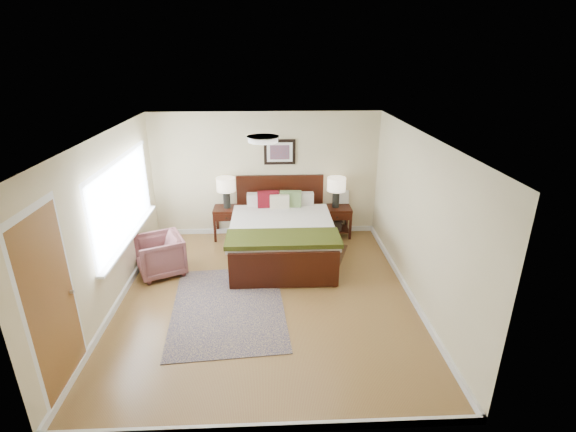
% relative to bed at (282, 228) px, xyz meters
% --- Properties ---
extents(floor, '(5.00, 5.00, 0.00)m').
position_rel_bed_xyz_m(floor, '(-0.28, -1.38, -0.57)').
color(floor, brown).
rests_on(floor, ground).
extents(back_wall, '(4.50, 0.04, 2.50)m').
position_rel_bed_xyz_m(back_wall, '(-0.28, 1.12, 0.68)').
color(back_wall, beige).
rests_on(back_wall, ground).
extents(front_wall, '(4.50, 0.04, 2.50)m').
position_rel_bed_xyz_m(front_wall, '(-0.28, -3.88, 0.68)').
color(front_wall, beige).
rests_on(front_wall, ground).
extents(left_wall, '(0.04, 5.00, 2.50)m').
position_rel_bed_xyz_m(left_wall, '(-2.53, -1.38, 0.68)').
color(left_wall, beige).
rests_on(left_wall, ground).
extents(right_wall, '(0.04, 5.00, 2.50)m').
position_rel_bed_xyz_m(right_wall, '(1.97, -1.38, 0.68)').
color(right_wall, beige).
rests_on(right_wall, ground).
extents(ceiling, '(4.50, 5.00, 0.02)m').
position_rel_bed_xyz_m(ceiling, '(-0.28, -1.38, 1.93)').
color(ceiling, white).
rests_on(ceiling, back_wall).
extents(window, '(0.11, 2.72, 1.32)m').
position_rel_bed_xyz_m(window, '(-2.48, -0.68, 0.81)').
color(window, silver).
rests_on(window, left_wall).
extents(door, '(0.06, 1.00, 2.18)m').
position_rel_bed_xyz_m(door, '(-2.51, -3.12, 0.51)').
color(door, silver).
rests_on(door, ground).
extents(ceil_fixture, '(0.44, 0.44, 0.08)m').
position_rel_bed_xyz_m(ceil_fixture, '(-0.28, -1.38, 1.90)').
color(ceil_fixture, white).
rests_on(ceil_fixture, ceiling).
extents(bed, '(1.87, 2.28, 1.23)m').
position_rel_bed_xyz_m(bed, '(0.00, 0.00, 0.00)').
color(bed, black).
rests_on(bed, ground).
extents(wall_art, '(0.62, 0.05, 0.50)m').
position_rel_bed_xyz_m(wall_art, '(0.00, 1.09, 1.15)').
color(wall_art, black).
rests_on(wall_art, back_wall).
extents(nightstand_left, '(0.54, 0.49, 0.65)m').
position_rel_bed_xyz_m(nightstand_left, '(-1.06, 0.87, -0.04)').
color(nightstand_left, black).
rests_on(nightstand_left, ground).
extents(nightstand_right, '(0.63, 0.47, 0.62)m').
position_rel_bed_xyz_m(nightstand_right, '(1.12, 0.88, -0.19)').
color(nightstand_right, black).
rests_on(nightstand_right, ground).
extents(lamp_left, '(0.37, 0.37, 0.61)m').
position_rel_bed_xyz_m(lamp_left, '(-1.06, 0.89, 0.52)').
color(lamp_left, black).
rests_on(lamp_left, nightstand_left).
extents(lamp_right, '(0.37, 0.37, 0.61)m').
position_rel_bed_xyz_m(lamp_right, '(1.12, 0.89, 0.49)').
color(lamp_right, black).
rests_on(lamp_right, nightstand_right).
extents(armchair, '(0.99, 0.97, 0.68)m').
position_rel_bed_xyz_m(armchair, '(-2.08, -0.55, -0.22)').
color(armchair, brown).
rests_on(armchair, ground).
extents(rug_persian, '(1.81, 2.43, 0.01)m').
position_rel_bed_xyz_m(rug_persian, '(-0.85, -1.63, -0.56)').
color(rug_persian, '#0B0D3A').
rests_on(rug_persian, ground).
extents(rug_navy, '(1.21, 1.46, 0.01)m').
position_rel_bed_xyz_m(rug_navy, '(0.71, -0.07, -0.56)').
color(rug_navy, black).
rests_on(rug_navy, ground).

